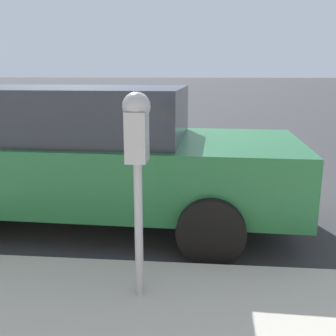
% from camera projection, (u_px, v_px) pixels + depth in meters
% --- Properties ---
extents(ground_plane, '(220.00, 220.00, 0.00)m').
position_uv_depth(ground_plane, '(144.00, 197.00, 5.61)').
color(ground_plane, '#333335').
extents(parking_meter, '(0.21, 0.19, 1.48)m').
position_uv_depth(parking_meter, '(137.00, 144.00, 2.65)').
color(parking_meter, gray).
rests_on(parking_meter, sidewalk).
extents(car_green, '(2.11, 4.99, 1.58)m').
position_uv_depth(car_green, '(76.00, 153.00, 4.54)').
color(car_green, '#1E5B33').
rests_on(car_green, ground_plane).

